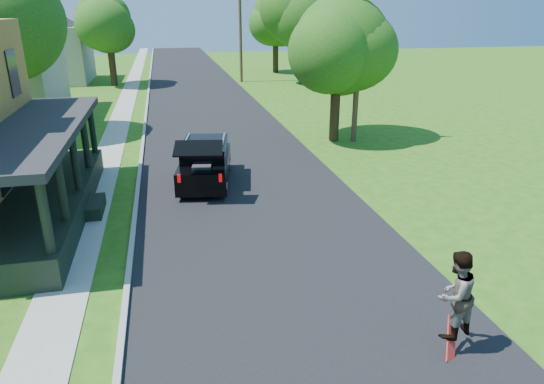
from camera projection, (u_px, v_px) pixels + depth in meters
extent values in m
plane|color=#295D12|center=(292.00, 287.00, 12.19)|extent=(140.00, 140.00, 0.00)
cube|color=black|center=(211.00, 120.00, 30.44)|extent=(8.00, 120.00, 0.02)
cube|color=#9FA09B|center=(145.00, 123.00, 29.63)|extent=(0.15, 120.00, 0.12)
cube|color=gray|center=(119.00, 124.00, 29.31)|extent=(1.30, 120.00, 0.03)
cube|color=black|center=(49.00, 204.00, 16.13)|extent=(2.40, 10.00, 0.90)
cube|color=black|center=(36.00, 129.00, 15.23)|extent=(2.60, 10.30, 0.25)
cube|color=#9C978A|center=(43.00, 55.00, 45.08)|extent=(8.00, 8.00, 5.00)
pyramid|color=black|center=(35.00, 1.00, 43.41)|extent=(12.78, 12.78, 2.20)
cube|color=black|center=(205.00, 167.00, 19.23)|extent=(2.56, 4.59, 0.84)
cube|color=black|center=(205.00, 150.00, 19.13)|extent=(2.12, 2.94, 0.54)
cube|color=black|center=(205.00, 143.00, 19.02)|extent=(2.17, 3.03, 0.08)
cube|color=black|center=(198.00, 148.00, 16.76)|extent=(1.81, 1.18, 0.38)
cube|color=#2D2D31|center=(202.00, 171.00, 17.91)|extent=(0.78, 0.70, 0.44)
cube|color=silver|center=(186.00, 141.00, 18.96)|extent=(0.48, 2.36, 0.06)
cube|color=silver|center=(223.00, 141.00, 19.02)|extent=(0.48, 2.36, 0.06)
cube|color=#990505|center=(179.00, 178.00, 17.09)|extent=(0.13, 0.08, 0.30)
cube|color=#990505|center=(220.00, 178.00, 17.14)|extent=(0.13, 0.08, 0.30)
cylinder|color=black|center=(190.00, 164.00, 20.64)|extent=(0.35, 0.70, 0.67)
cylinder|color=black|center=(227.00, 164.00, 20.70)|extent=(0.35, 0.70, 0.67)
cylinder|color=black|center=(181.00, 187.00, 17.97)|extent=(0.35, 0.70, 0.67)
cylinder|color=black|center=(224.00, 187.00, 18.03)|extent=(0.35, 0.70, 0.67)
imported|color=black|center=(455.00, 295.00, 9.49)|extent=(1.09, 0.97, 1.87)
cube|color=#B3140F|center=(451.00, 339.00, 9.74)|extent=(0.48, 0.58, 0.83)
cylinder|color=black|center=(12.00, 104.00, 25.04)|extent=(0.80, 0.80, 3.83)
sphere|color=#437C21|center=(4.00, 1.00, 23.21)|extent=(6.00, 6.00, 4.79)
cylinder|color=black|center=(113.00, 67.00, 43.36)|extent=(0.75, 0.75, 3.19)
sphere|color=#437C21|center=(108.00, 28.00, 42.16)|extent=(6.62, 6.62, 5.33)
sphere|color=#437C21|center=(110.00, 13.00, 41.41)|extent=(5.74, 5.74, 4.62)
sphere|color=#437C21|center=(103.00, 20.00, 42.39)|extent=(5.89, 5.89, 4.74)
cylinder|color=black|center=(335.00, 112.00, 25.14)|extent=(0.60, 0.60, 2.99)
sphere|color=#437C21|center=(338.00, 52.00, 24.07)|extent=(5.53, 5.53, 4.61)
sphere|color=#437C21|center=(347.00, 31.00, 23.45)|extent=(4.79, 4.79, 3.99)
sphere|color=#437C21|center=(328.00, 41.00, 24.23)|extent=(4.92, 4.92, 4.10)
cylinder|color=black|center=(303.00, 61.00, 44.03)|extent=(0.74, 0.74, 4.11)
sphere|color=#437C21|center=(304.00, 14.00, 42.59)|extent=(6.87, 6.87, 5.95)
sphere|color=#437C21|center=(296.00, 6.00, 42.55)|extent=(6.11, 6.11, 5.29)
cylinder|color=black|center=(276.00, 57.00, 52.19)|extent=(0.76, 0.76, 3.35)
sphere|color=#437C21|center=(276.00, 21.00, 50.91)|extent=(7.31, 7.31, 5.78)
sphere|color=#437C21|center=(280.00, 8.00, 50.12)|extent=(6.34, 6.34, 5.01)
sphere|color=#437C21|center=(271.00, 15.00, 51.13)|extent=(6.50, 6.50, 5.13)
cylinder|color=#4B3623|center=(359.00, 54.00, 23.97)|extent=(0.33, 0.33, 8.85)
cylinder|color=#4B3623|center=(240.00, 29.00, 44.37)|extent=(0.30, 0.30, 9.61)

